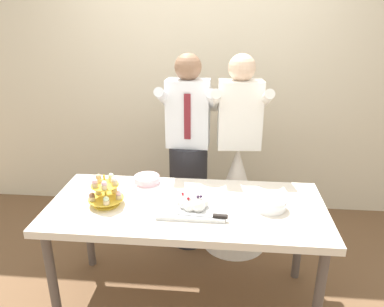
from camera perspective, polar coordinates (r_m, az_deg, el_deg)
The scene contains 9 objects.
ground_plane at distance 2.89m, azimuth -0.77°, elevation -21.42°, with size 8.00×8.00×0.00m, color brown.
rear_wall at distance 3.64m, azimuth 1.65°, elevation 13.20°, with size 5.20×0.10×2.90m, color beige.
dessert_table at distance 2.47m, azimuth -0.85°, elevation -9.37°, with size 1.80×0.80×0.78m.
cupcake_stand at distance 2.46m, azimuth -13.18°, elevation -5.85°, with size 0.23×0.23×0.21m.
main_cake_tray at distance 2.36m, azimuth 0.15°, elevation -7.71°, with size 0.44×0.31×0.12m.
plate_stack at distance 2.42m, azimuth 11.91°, elevation -7.45°, with size 0.21×0.21×0.08m.
round_cake at distance 2.71m, azimuth -6.97°, elevation -4.12°, with size 0.24×0.24×0.06m.
person_groom at distance 3.11m, azimuth -0.56°, elevation -1.70°, with size 0.47×0.50×1.66m.
person_bride at distance 3.17m, azimuth 6.86°, elevation -4.69°, with size 0.56×0.56×1.66m.
Camera 1 is at (0.23, -2.11, 1.96)m, focal length 34.58 mm.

